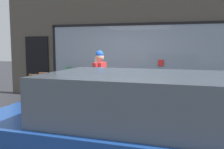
% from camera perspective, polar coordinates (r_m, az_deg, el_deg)
% --- Properties ---
extents(ground_plane, '(40.00, 40.00, 0.00)m').
position_cam_1_polar(ground_plane, '(6.13, -0.90, -10.07)').
color(ground_plane, '#2D2D33').
extents(shopfront_facade, '(8.84, 0.29, 3.72)m').
position_cam_1_polar(shopfront_facade, '(8.20, 3.80, 7.03)').
color(shopfront_facade, '#4C473D').
rests_on(shopfront_facade, ground_plane).
extents(display_table_left, '(2.40, 0.61, 0.95)m').
position_cam_1_polar(display_table_left, '(7.24, -9.39, -1.49)').
color(display_table_left, brown).
rests_on(display_table_left, ground_plane).
extents(display_table_right, '(2.40, 0.60, 0.87)m').
position_cam_1_polar(display_table_right, '(6.59, 12.75, -2.90)').
color(display_table_right, brown).
rests_on(display_table_right, ground_plane).
extents(person_browsing, '(0.23, 0.65, 1.64)m').
position_cam_1_polar(person_browsing, '(6.22, -2.82, -0.82)').
color(person_browsing, '#4C382D').
rests_on(person_browsing, ground_plane).
extents(small_dog, '(0.30, 0.54, 0.38)m').
position_cam_1_polar(small_dog, '(5.95, 0.02, -7.99)').
color(small_dog, white).
rests_on(small_dog, ground_plane).
extents(parked_car, '(4.22, 2.02, 1.41)m').
position_cam_1_polar(parked_car, '(3.14, 6.89, -12.11)').
color(parked_car, navy).
rests_on(parked_car, ground_plane).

